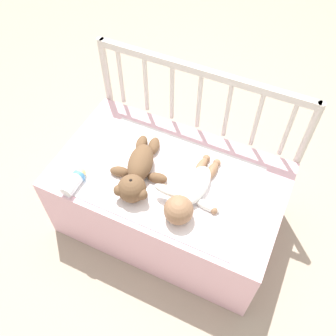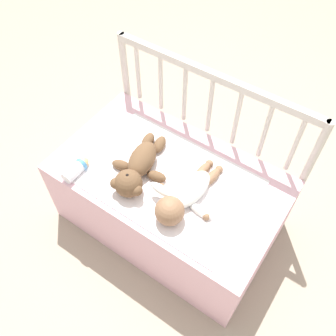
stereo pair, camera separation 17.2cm
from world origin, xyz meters
TOP-DOWN VIEW (x-y plane):
  - ground_plane at (0.00, 0.00)m, footprint 12.00×12.00m
  - crib_mattress at (0.00, 0.00)m, footprint 1.10×0.65m
  - crib_rail at (0.00, 0.35)m, footprint 1.10×0.04m
  - blanket at (0.01, -0.03)m, footprint 0.79×0.53m
  - teddy_bear at (-0.12, -0.09)m, footprint 0.28×0.41m
  - baby at (0.14, -0.09)m, footprint 0.30×0.43m
  - baby_bottle at (-0.36, -0.24)m, footprint 0.06×0.15m

SIDE VIEW (x-z plane):
  - ground_plane at x=0.00m, z-range 0.00..0.00m
  - crib_mattress at x=0.00m, z-range 0.00..0.45m
  - blanket at x=0.01m, z-range 0.45..0.45m
  - baby_bottle at x=-0.36m, z-range 0.45..0.51m
  - baby at x=0.14m, z-range 0.43..0.56m
  - teddy_bear at x=-0.12m, z-range 0.44..0.57m
  - crib_rail at x=0.00m, z-range 0.16..0.98m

